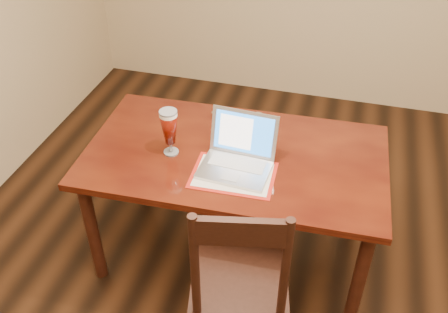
# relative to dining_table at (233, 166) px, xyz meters

# --- Properties ---
(room_shell) EXTENTS (4.51, 5.01, 2.71)m
(room_shell) POSITION_rel_dining_table_xyz_m (0.45, -0.45, 1.08)
(room_shell) COLOR tan
(room_shell) RESTS_ON ground
(dining_table) EXTENTS (1.67, 0.98, 1.03)m
(dining_table) POSITION_rel_dining_table_xyz_m (0.00, 0.00, 0.00)
(dining_table) COLOR #511A0A
(dining_table) RESTS_ON ground
(dining_chair) EXTENTS (0.54, 0.53, 1.09)m
(dining_chair) POSITION_rel_dining_table_xyz_m (0.20, -0.65, -0.17)
(dining_chair) COLOR black
(dining_chair) RESTS_ON ground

